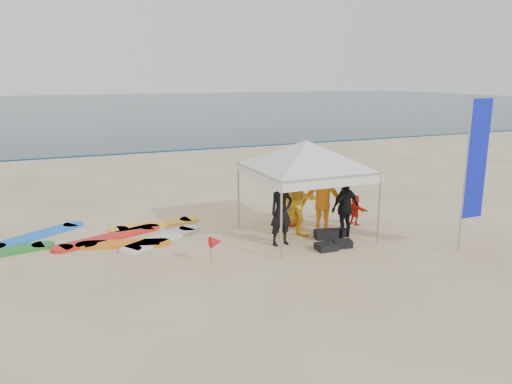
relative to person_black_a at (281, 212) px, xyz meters
The scene contains 14 objects.
ground 2.06m from the person_black_a, 112.32° to the right, with size 120.00×120.00×0.00m, color beige.
ocean 58.28m from the person_black_a, 90.70° to the left, with size 160.00×84.00×0.08m, color #0C2633.
shoreline_foam 16.51m from the person_black_a, 92.47° to the left, with size 160.00×1.20×0.01m, color silver.
person_black_a is the anchor object (origin of this frame).
person_yellow 0.77m from the person_black_a, 27.03° to the left, with size 0.94×0.73×1.93m, color yellow.
person_orange_a 1.59m from the person_black_a, 18.84° to the left, with size 1.26×0.72×1.95m, color orange.
person_black_b 1.79m from the person_black_a, ahead, with size 0.94×0.39×1.60m, color black.
person_orange_b 1.68m from the person_black_a, 54.34° to the left, with size 0.77×0.50×1.57m, color orange.
person_seated 2.83m from the person_black_a, 15.37° to the left, with size 0.80×0.25×0.86m, color red.
canopy_tent 1.97m from the person_black_a, 27.05° to the left, with size 3.84×3.84×2.90m.
feather_flag 4.70m from the person_black_a, 29.61° to the right, with size 0.63×0.04×3.76m.
marker_pennant 2.01m from the person_black_a, 164.14° to the right, with size 0.28×0.28×0.64m.
gear_pile 1.51m from the person_black_a, 17.18° to the right, with size 1.33×1.21×0.22m.
surfboard_spread 4.74m from the person_black_a, 151.66° to the left, with size 5.69×3.17×0.07m.
Camera 1 is at (-4.55, -8.99, 4.18)m, focal length 35.00 mm.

